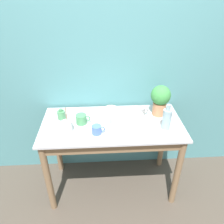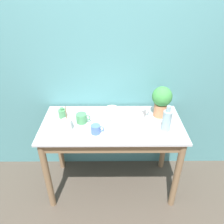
# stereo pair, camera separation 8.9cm
# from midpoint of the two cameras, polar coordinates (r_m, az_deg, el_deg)

# --- Properties ---
(ground_plane) EXTENTS (12.00, 12.00, 0.00)m
(ground_plane) POSITION_cam_midpoint_polar(r_m,az_deg,el_deg) (2.38, -0.69, -23.79)
(ground_plane) COLOR #4C4238
(wall_back) EXTENTS (6.00, 0.05, 2.40)m
(wall_back) POSITION_cam_midpoint_polar(r_m,az_deg,el_deg) (2.16, -1.80, 11.11)
(wall_back) COLOR teal
(wall_back) RESTS_ON ground_plane
(counter_table) EXTENTS (1.29, 0.62, 0.82)m
(counter_table) POSITION_cam_midpoint_polar(r_m,az_deg,el_deg) (2.09, -1.19, -7.13)
(counter_table) COLOR #846647
(counter_table) RESTS_ON ground_plane
(potted_plant) EXTENTS (0.19, 0.19, 0.30)m
(potted_plant) POSITION_cam_midpoint_polar(r_m,az_deg,el_deg) (2.09, 11.34, 3.45)
(potted_plant) COLOR tan
(potted_plant) RESTS_ON counter_table
(bowl_wash_large) EXTENTS (0.30, 0.30, 0.12)m
(bowl_wash_large) POSITION_cam_midpoint_polar(r_m,az_deg,el_deg) (1.94, 2.49, -2.27)
(bowl_wash_large) COLOR silver
(bowl_wash_large) RESTS_ON counter_table
(bottle_tall) EXTENTS (0.08, 0.08, 0.24)m
(bottle_tall) POSITION_cam_midpoint_polar(r_m,az_deg,el_deg) (1.94, 12.84, -1.72)
(bottle_tall) COLOR #93B2BC
(bottle_tall) RESTS_ON counter_table
(bottle_short) EXTENTS (0.07, 0.07, 0.10)m
(bottle_short) POSITION_cam_midpoint_polar(r_m,az_deg,el_deg) (2.11, -14.27, -0.72)
(bottle_short) COLOR #4C8C59
(bottle_short) RESTS_ON counter_table
(mug_grey) EXTENTS (0.12, 0.09, 0.08)m
(mug_grey) POSITION_cam_midpoint_polar(r_m,az_deg,el_deg) (2.12, 6.23, 0.20)
(mug_grey) COLOR gray
(mug_grey) RESTS_ON counter_table
(mug_green) EXTENTS (0.13, 0.10, 0.09)m
(mug_green) POSITION_cam_midpoint_polar(r_m,az_deg,el_deg) (2.01, -9.24, -1.87)
(mug_green) COLOR #4C935B
(mug_green) RESTS_ON counter_table
(mug_blue) EXTENTS (0.11, 0.08, 0.08)m
(mug_blue) POSITION_cam_midpoint_polar(r_m,az_deg,el_deg) (1.87, -5.33, -4.66)
(mug_blue) COLOR #4C70B7
(mug_blue) RESTS_ON counter_table
(bowl_small_cream) EXTENTS (0.14, 0.14, 0.06)m
(bowl_small_cream) POSITION_cam_midpoint_polar(r_m,az_deg,el_deg) (2.12, -1.52, 0.15)
(bowl_small_cream) COLOR beige
(bowl_small_cream) RESTS_ON counter_table
(utensil_cup) EXTENTS (0.09, 0.09, 0.22)m
(utensil_cup) POSITION_cam_midpoint_polar(r_m,az_deg,el_deg) (1.93, -12.94, -3.63)
(utensil_cup) COLOR silver
(utensil_cup) RESTS_ON counter_table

